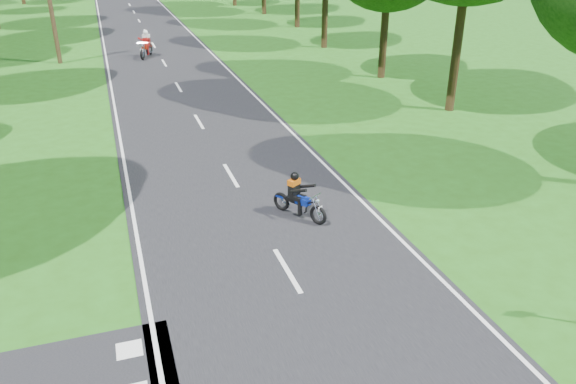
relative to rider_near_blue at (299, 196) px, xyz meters
name	(u,v)px	position (x,y,z in m)	size (l,w,h in m)	color
ground	(317,321)	(-1.18, -4.51, -0.69)	(160.00, 160.00, 0.00)	#215012
main_road	(134,12)	(-1.18, 45.49, -0.68)	(7.00, 140.00, 0.02)	black
road_markings	(134,14)	(-1.32, 43.62, -0.66)	(7.40, 140.00, 0.01)	silver
rider_near_blue	(299,196)	(0.00, 0.00, 0.00)	(0.53, 1.60, 1.34)	navy
rider_far_red	(146,44)	(-2.01, 23.54, 0.16)	(0.66, 1.98, 1.65)	#9D210C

